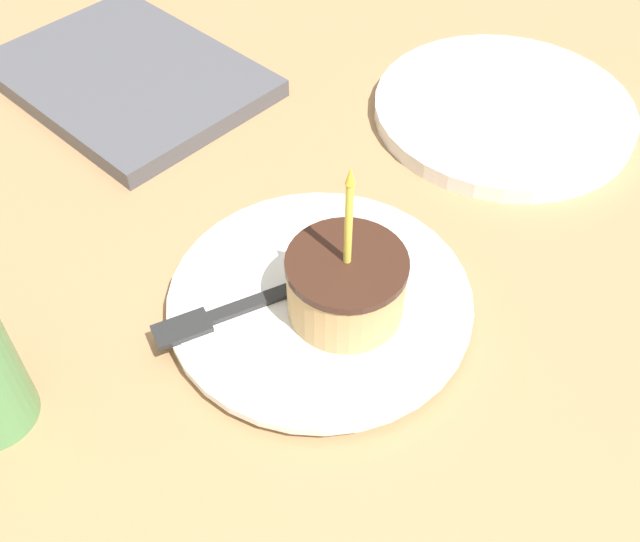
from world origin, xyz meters
TOP-DOWN VIEW (x-y plane):
  - ground_plane at (0.00, 0.00)m, footprint 2.40×2.40m
  - plate at (-0.01, 0.01)m, footprint 0.25×0.25m
  - cake_slice at (-0.04, 0.01)m, footprint 0.10×0.10m
  - fork at (0.02, 0.06)m, footprint 0.08×0.17m
  - side_plate at (0.03, -0.32)m, footprint 0.28×0.28m
  - marble_board at (0.37, -0.08)m, footprint 0.29×0.22m

SIDE VIEW (x-z plane):
  - ground_plane at x=0.00m, z-range -0.04..0.00m
  - side_plate at x=0.03m, z-range 0.00..0.02m
  - marble_board at x=0.37m, z-range 0.00..0.02m
  - plate at x=-0.01m, z-range 0.00..0.02m
  - fork at x=0.02m, z-range 0.02..0.02m
  - cake_slice at x=-0.04m, z-range -0.03..0.12m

